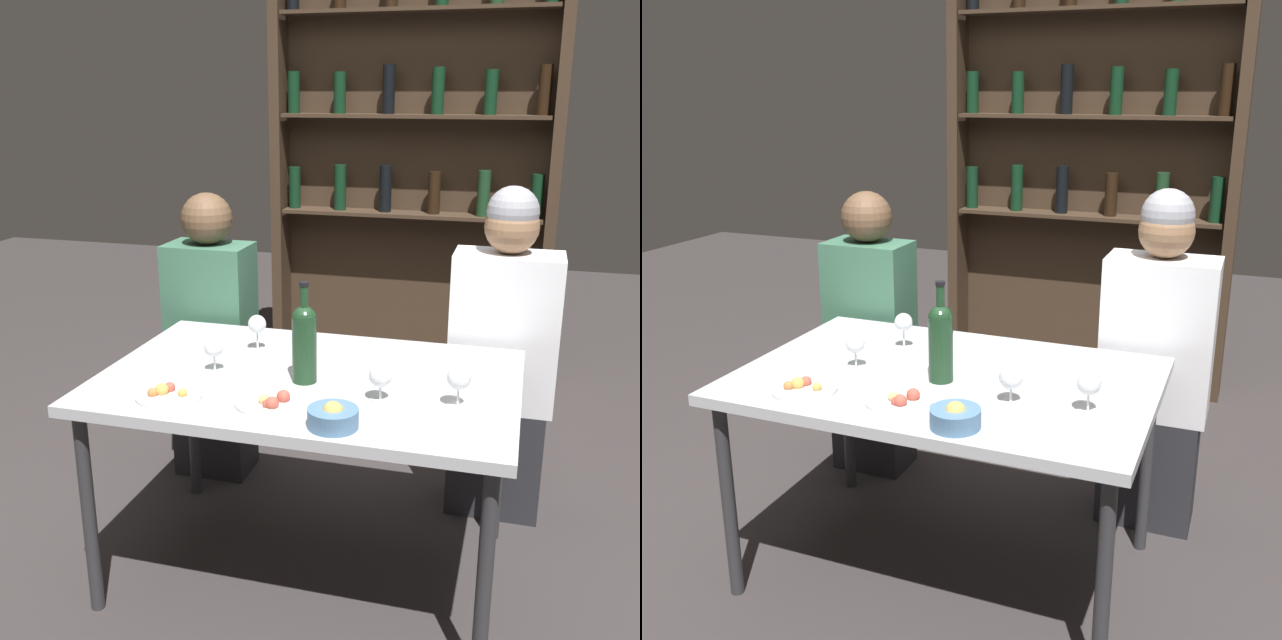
% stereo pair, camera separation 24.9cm
% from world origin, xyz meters
% --- Properties ---
extents(ground_plane, '(10.00, 10.00, 0.00)m').
position_xyz_m(ground_plane, '(0.00, 0.00, 0.00)').
color(ground_plane, '#332D2D').
extents(dining_table, '(1.34, 0.88, 0.73)m').
position_xyz_m(dining_table, '(0.00, 0.00, 0.67)').
color(dining_table, '#B7BABF').
rests_on(dining_table, ground_plane).
extents(wine_rack_wall, '(1.57, 0.21, 2.28)m').
position_xyz_m(wine_rack_wall, '(-0.00, 2.02, 1.19)').
color(wine_rack_wall, '#38281C').
rests_on(wine_rack_wall, ground_plane).
extents(wine_bottle, '(0.08, 0.08, 0.33)m').
position_xyz_m(wine_bottle, '(0.00, -0.05, 0.87)').
color(wine_bottle, '#19381E').
rests_on(wine_bottle, dining_table).
extents(wine_glass_0, '(0.07, 0.07, 0.13)m').
position_xyz_m(wine_glass_0, '(0.49, -0.12, 0.82)').
color(wine_glass_0, silver).
rests_on(wine_glass_0, dining_table).
extents(wine_glass_1, '(0.07, 0.07, 0.12)m').
position_xyz_m(wine_glass_1, '(0.26, -0.13, 0.81)').
color(wine_glass_1, silver).
rests_on(wine_glass_1, dining_table).
extents(wine_glass_2, '(0.06, 0.06, 0.13)m').
position_xyz_m(wine_glass_2, '(-0.25, 0.19, 0.82)').
color(wine_glass_2, silver).
rests_on(wine_glass_2, dining_table).
extents(wine_glass_3, '(0.06, 0.06, 0.12)m').
position_xyz_m(wine_glass_3, '(-0.31, -0.05, 0.81)').
color(wine_glass_3, silver).
rests_on(wine_glass_3, dining_table).
extents(food_plate_0, '(0.20, 0.20, 0.04)m').
position_xyz_m(food_plate_0, '(-0.36, -0.28, 0.74)').
color(food_plate_0, silver).
rests_on(food_plate_0, dining_table).
extents(food_plate_1, '(0.20, 0.20, 0.04)m').
position_xyz_m(food_plate_1, '(-0.04, -0.26, 0.74)').
color(food_plate_1, silver).
rests_on(food_plate_1, dining_table).
extents(snack_bowl, '(0.14, 0.14, 0.08)m').
position_xyz_m(snack_bowl, '(0.17, -0.35, 0.76)').
color(snack_bowl, '#4C7299').
rests_on(snack_bowl, dining_table).
extents(seated_person_left, '(0.34, 0.22, 1.22)m').
position_xyz_m(seated_person_left, '(-0.61, 0.60, 0.59)').
color(seated_person_left, '#26262B').
rests_on(seated_person_left, ground_plane).
extents(seated_person_right, '(0.40, 0.22, 1.29)m').
position_xyz_m(seated_person_right, '(0.59, 0.60, 0.62)').
color(seated_person_right, '#26262B').
rests_on(seated_person_right, ground_plane).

